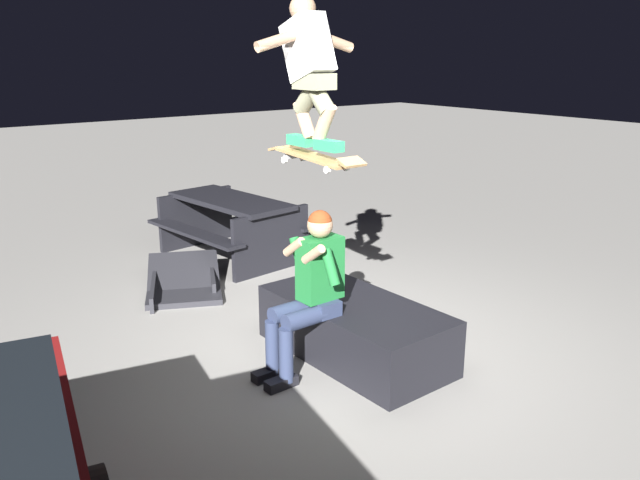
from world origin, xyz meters
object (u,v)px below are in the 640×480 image
at_px(skateboard, 314,157).
at_px(picnic_table_back, 231,218).
at_px(ledge_box_main, 355,329).
at_px(kicker_ramp, 184,284).
at_px(person_sitting_on_ledge, 309,286).
at_px(skater_airborne, 310,65).

xyz_separation_m(skateboard, picnic_table_back, (2.79, -0.81, -1.18)).
height_order(ledge_box_main, kicker_ramp, ledge_box_main).
relative_size(skateboard, kicker_ramp, 0.75).
height_order(person_sitting_on_ledge, kicker_ramp, person_sitting_on_ledge).
relative_size(ledge_box_main, skateboard, 1.64).
distance_m(skateboard, skater_airborne, 0.69).
xyz_separation_m(person_sitting_on_ledge, skateboard, (0.19, -0.19, 0.96)).
bearing_deg(picnic_table_back, person_sitting_on_ledge, 161.37).
height_order(skateboard, kicker_ramp, skateboard).
height_order(skater_airborne, picnic_table_back, skater_airborne).
height_order(ledge_box_main, person_sitting_on_ledge, person_sitting_on_ledge).
bearing_deg(skateboard, skater_airborne, -0.25).
bearing_deg(skateboard, ledge_box_main, -126.93).
xyz_separation_m(skater_airborne, picnic_table_back, (2.74, -0.81, -1.87)).
relative_size(person_sitting_on_ledge, picnic_table_back, 0.71).
xyz_separation_m(skateboard, kicker_ramp, (2.14, 0.17, -1.63)).
xyz_separation_m(ledge_box_main, kicker_ramp, (2.34, 0.44, -0.18)).
bearing_deg(ledge_box_main, skateboard, 53.07).
relative_size(skater_airborne, kicker_ramp, 0.82).
bearing_deg(ledge_box_main, kicker_ramp, 10.57).
xyz_separation_m(skater_airborne, kicker_ramp, (2.08, 0.17, -2.31)).
distance_m(person_sitting_on_ledge, picnic_table_back, 3.16).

